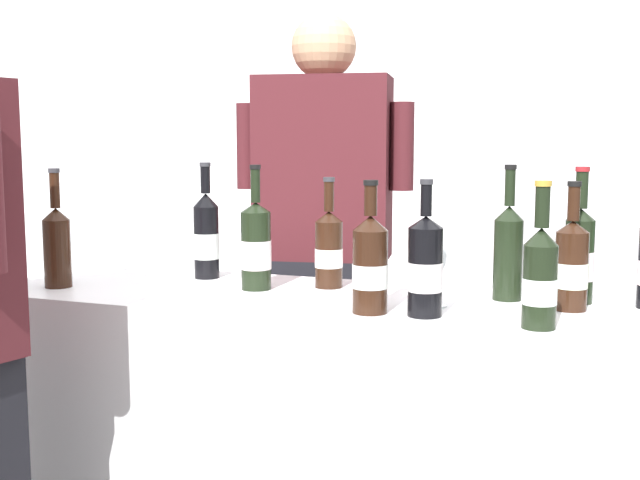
# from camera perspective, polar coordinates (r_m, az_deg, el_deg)

# --- Properties ---
(wall_back) EXTENTS (8.00, 0.10, 2.80)m
(wall_back) POSITION_cam_1_polar(r_m,az_deg,el_deg) (4.55, 12.51, 7.98)
(wall_back) COLOR white
(wall_back) RESTS_ON ground_plane
(counter) EXTENTS (2.23, 0.55, 0.92)m
(counter) POSITION_cam_1_polar(r_m,az_deg,el_deg) (2.19, 1.77, -16.09)
(counter) COLOR white
(counter) RESTS_ON ground_plane
(wine_bottle_1) EXTENTS (0.08, 0.08, 0.31)m
(wine_bottle_1) POSITION_cam_1_polar(r_m,az_deg,el_deg) (2.19, 0.64, -0.62)
(wine_bottle_1) COLOR black
(wine_bottle_1) RESTS_ON counter
(wine_bottle_2) EXTENTS (0.07, 0.07, 0.34)m
(wine_bottle_2) POSITION_cam_1_polar(r_m,az_deg,el_deg) (2.08, 18.17, -0.98)
(wine_bottle_2) COLOR black
(wine_bottle_2) RESTS_ON counter
(wine_bottle_3) EXTENTS (0.07, 0.07, 0.35)m
(wine_bottle_3) POSITION_cam_1_polar(r_m,az_deg,el_deg) (2.07, 13.40, -0.66)
(wine_bottle_3) COLOR black
(wine_bottle_3) RESTS_ON counter
(wine_bottle_4) EXTENTS (0.07, 0.07, 0.33)m
(wine_bottle_4) POSITION_cam_1_polar(r_m,az_deg,el_deg) (2.31, -18.42, -0.27)
(wine_bottle_4) COLOR black
(wine_bottle_4) RESTS_ON counter
(wine_bottle_5) EXTENTS (0.08, 0.08, 0.34)m
(wine_bottle_5) POSITION_cam_1_polar(r_m,az_deg,el_deg) (2.37, -8.19, 0.30)
(wine_bottle_5) COLOR black
(wine_bottle_5) RESTS_ON counter
(wine_bottle_6) EXTENTS (0.08, 0.08, 0.32)m
(wine_bottle_6) POSITION_cam_1_polar(r_m,az_deg,el_deg) (1.85, 7.58, -1.91)
(wine_bottle_6) COLOR black
(wine_bottle_6) RESTS_ON counter
(wine_bottle_7) EXTENTS (0.08, 0.08, 0.31)m
(wine_bottle_7) POSITION_cam_1_polar(r_m,az_deg,el_deg) (1.99, 17.65, -1.71)
(wine_bottle_7) COLOR black
(wine_bottle_7) RESTS_ON counter
(wine_bottle_8) EXTENTS (0.09, 0.09, 0.31)m
(wine_bottle_8) POSITION_cam_1_polar(r_m,az_deg,el_deg) (1.87, 3.63, -1.75)
(wine_bottle_8) COLOR black
(wine_bottle_8) RESTS_ON counter
(wine_bottle_9) EXTENTS (0.08, 0.08, 0.32)m
(wine_bottle_9) POSITION_cam_1_polar(r_m,az_deg,el_deg) (1.78, 15.56, -2.52)
(wine_bottle_9) COLOR black
(wine_bottle_9) RESTS_ON counter
(wine_bottle_10) EXTENTS (0.08, 0.08, 0.34)m
(wine_bottle_10) POSITION_cam_1_polar(r_m,az_deg,el_deg) (2.17, -4.63, -0.45)
(wine_bottle_10) COLOR black
(wine_bottle_10) RESTS_ON counter
(wine_glass) EXTENTS (0.08, 0.08, 0.17)m
(wine_glass) POSITION_cam_1_polar(r_m,az_deg,el_deg) (1.96, 8.09, -1.41)
(wine_glass) COLOR silver
(wine_glass) RESTS_ON counter
(person_server) EXTENTS (0.60, 0.31, 1.74)m
(person_server) POSITION_cam_1_polar(r_m,az_deg,el_deg) (2.73, 0.26, -2.80)
(person_server) COLOR black
(person_server) RESTS_ON ground_plane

